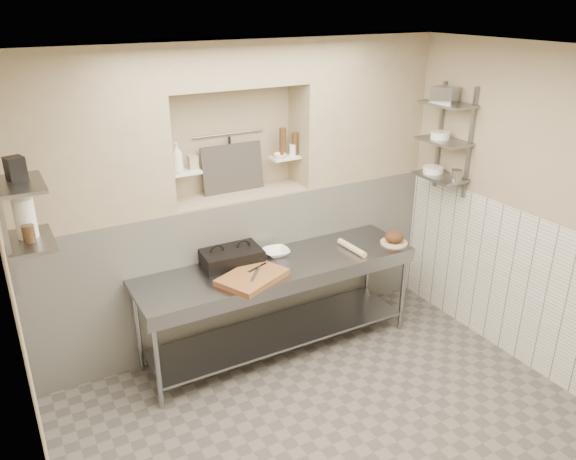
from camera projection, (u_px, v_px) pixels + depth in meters
floor at (336, 435)px, 4.39m from camera, size 4.00×3.90×0.10m
ceiling at (353, 47)px, 3.27m from camera, size 4.00×3.90×0.10m
wall_left at (16, 356)px, 2.91m from camera, size 0.10×3.90×2.80m
wall_right at (545, 217)px, 4.74m from camera, size 0.10×3.90×2.80m
wall_back at (227, 188)px, 5.44m from camera, size 4.00×0.10×2.80m
backwall_lower at (240, 263)px, 5.51m from camera, size 4.00×0.40×1.40m
alcove_sill at (238, 195)px, 5.23m from camera, size 1.30×0.40×0.02m
backwall_pillar_left at (80, 138)px, 4.38m from camera, size 1.35×0.40×1.40m
backwall_pillar_right at (358, 108)px, 5.56m from camera, size 1.35×0.40×1.40m
backwall_header at (233, 62)px, 4.77m from camera, size 1.30×0.40×0.40m
wainscot_left at (50, 455)px, 3.21m from camera, size 0.02×3.90×1.40m
wainscot_right at (526, 291)px, 4.99m from camera, size 0.02×3.90×1.40m
alcove_shelf_left at (184, 172)px, 4.90m from camera, size 0.28×0.16×0.02m
alcove_shelf_right at (285, 158)px, 5.35m from camera, size 0.28×0.16×0.02m
utensil_rail at (228, 134)px, 5.16m from camera, size 0.70×0.02×0.02m
hanging_steel at (230, 152)px, 5.21m from camera, size 0.02×0.02×0.30m
splash_panel at (233, 168)px, 5.23m from camera, size 0.60×0.08×0.45m
shelf_rail_left_a at (0, 208)px, 3.80m from camera, size 0.03×0.03×0.95m
shelf_rail_left_b at (4, 227)px, 3.47m from camera, size 0.03×0.03×0.95m
wall_shelf_left_lower at (30, 241)px, 3.77m from camera, size 0.30×0.50×0.02m
wall_shelf_left_upper at (19, 185)px, 3.62m from camera, size 0.30×0.50×0.03m
shelf_rail_right_a at (440, 135)px, 5.54m from camera, size 0.03×0.03×1.05m
shelf_rail_right_b at (470, 144)px, 5.22m from camera, size 0.03×0.03×1.05m
wall_shelf_right_lower at (440, 177)px, 5.46m from camera, size 0.30×0.50×0.02m
wall_shelf_right_mid at (444, 141)px, 5.32m from camera, size 0.30×0.50×0.02m
wall_shelf_right_upper at (448, 104)px, 5.19m from camera, size 0.30×0.50×0.03m
prep_table at (279, 289)px, 5.13m from camera, size 2.60×0.70×0.90m
panini_press at (231, 256)px, 5.02m from camera, size 0.55×0.42×0.14m
cutting_board at (252, 277)px, 4.74m from camera, size 0.67×0.59×0.05m
knife_blade at (258, 268)px, 4.86m from camera, size 0.23×0.12×0.01m
tongs at (256, 274)px, 4.73m from camera, size 0.20×0.23×0.03m
mixing_bowl at (276, 252)px, 5.19m from camera, size 0.26×0.26×0.06m
rolling_pin at (352, 248)px, 5.29m from camera, size 0.08×0.39×0.06m
bread_board at (394, 243)px, 5.45m from camera, size 0.26×0.26×0.02m
bread_loaf at (394, 237)px, 5.43m from camera, size 0.19×0.19×0.11m
bottle_soap at (177, 158)px, 4.78m from camera, size 0.12×0.12×0.27m
jar_alcove at (193, 162)px, 4.93m from camera, size 0.08×0.08×0.12m
bowl_alcove at (280, 156)px, 5.29m from camera, size 0.13×0.13×0.04m
condiment_a at (295, 144)px, 5.35m from camera, size 0.06×0.06×0.22m
condiment_b at (283, 142)px, 5.31m from camera, size 0.07×0.07×0.27m
condiment_c at (293, 150)px, 5.35m from camera, size 0.06×0.06×0.11m
jug_left at (25, 218)px, 3.76m from camera, size 0.14×0.14×0.27m
jar_left at (29, 234)px, 3.71m from camera, size 0.08×0.08×0.12m
box_left_upper at (15, 168)px, 3.64m from camera, size 0.14×0.14×0.15m
bowl_right at (433, 170)px, 5.52m from camera, size 0.20×0.20×0.06m
canister_right at (456, 175)px, 5.26m from camera, size 0.11×0.11×0.11m
bowl_right_mid at (440, 135)px, 5.35m from camera, size 0.18×0.18×0.07m
basket_right at (445, 94)px, 5.20m from camera, size 0.24×0.27×0.14m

